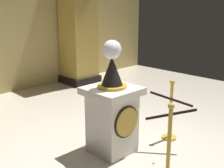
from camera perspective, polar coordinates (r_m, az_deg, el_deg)
The scene contains 6 objects.
ground_plane at distance 4.43m, azimuth 3.57°, elevation -13.40°, with size 10.12×10.12×0.00m, color beige.
pedestal_clock at distance 4.17m, azimuth 0.05°, elevation -5.34°, with size 0.71×0.71×1.68m.
stanchion_near at distance 3.62m, azimuth 11.23°, elevation -14.02°, with size 0.24×0.24×1.05m.
stanchion_far at distance 4.78m, azimuth 11.60°, elevation -6.82°, with size 0.24×0.24×1.01m.
velvet_rope at distance 4.03m, azimuth 11.76°, elevation -4.41°, with size 0.91×0.91×0.22m.
column_right at distance 8.04m, azimuth -6.85°, elevation 11.99°, with size 0.94×0.94×3.36m.
Camera 1 is at (-2.89, -2.59, 2.13)m, focal length 45.54 mm.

